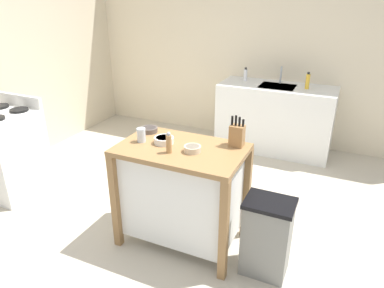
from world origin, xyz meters
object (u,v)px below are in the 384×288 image
(sink_faucet, at_px, (281,75))
(kitchen_island, at_px, (182,190))
(bowl_stoneware_deep, at_px, (192,149))
(bottle_spray_cleaner, at_px, (308,81))
(bottle_hand_soap, at_px, (245,75))
(drinking_cup, at_px, (141,135))
(bowl_ceramic_small, at_px, (149,130))
(stove, at_px, (7,153))
(knife_block, at_px, (237,135))
(pepper_grinder, at_px, (169,143))
(trash_bin, at_px, (267,237))
(bowl_ceramic_wide, at_px, (164,140))

(sink_faucet, bearing_deg, kitchen_island, -96.64)
(sink_faucet, bearing_deg, bowl_stoneware_deep, -93.95)
(bottle_spray_cleaner, bearing_deg, bottle_hand_soap, 172.90)
(kitchen_island, relative_size, drinking_cup, 8.79)
(bowl_stoneware_deep, relative_size, bottle_hand_soap, 0.74)
(bowl_ceramic_small, relative_size, stove, 0.14)
(knife_block, distance_m, bottle_spray_cleaner, 2.04)
(knife_block, xyz_separation_m, pepper_grinder, (-0.43, -0.33, -0.01))
(knife_block, bearing_deg, kitchen_island, -150.81)
(bowl_stoneware_deep, xyz_separation_m, trash_bin, (0.63, -0.04, -0.59))
(kitchen_island, bearing_deg, bottle_hand_soap, 94.53)
(kitchen_island, xyz_separation_m, bottle_hand_soap, (-0.18, 2.34, 0.47))
(bowl_stoneware_deep, height_order, drinking_cup, drinking_cup)
(sink_faucet, distance_m, bottle_spray_cleaner, 0.39)
(kitchen_island, bearing_deg, knife_block, 29.19)
(knife_block, relative_size, stove, 0.25)
(bowl_ceramic_wide, bearing_deg, bottle_spray_cleaner, 70.12)
(pepper_grinder, bearing_deg, stove, 176.88)
(bottle_spray_cleaner, bearing_deg, trash_bin, -87.39)
(bowl_ceramic_wide, distance_m, pepper_grinder, 0.19)
(bottle_hand_soap, height_order, stove, bottle_hand_soap)
(bowl_stoneware_deep, bearing_deg, knife_block, 42.43)
(bowl_ceramic_small, bearing_deg, drinking_cup, -76.34)
(bowl_ceramic_wide, distance_m, trash_bin, 1.09)
(pepper_grinder, bearing_deg, bottle_hand_soap, 93.25)
(kitchen_island, xyz_separation_m, bowl_ceramic_small, (-0.40, 0.18, 0.41))
(bottle_spray_cleaner, bearing_deg, bowl_ceramic_small, -116.70)
(bottle_spray_cleaner, distance_m, bottle_hand_soap, 0.83)
(knife_block, relative_size, drinking_cup, 2.19)
(pepper_grinder, relative_size, stove, 0.17)
(bowl_stoneware_deep, height_order, sink_faucet, sink_faucet)
(knife_block, height_order, trash_bin, knife_block)
(drinking_cup, relative_size, sink_faucet, 0.52)
(trash_bin, relative_size, stove, 0.63)
(kitchen_island, height_order, sink_faucet, sink_faucet)
(bowl_stoneware_deep, relative_size, stove, 0.13)
(kitchen_island, relative_size, bottle_hand_soap, 5.70)
(knife_block, height_order, bottle_spray_cleaner, knife_block)
(drinking_cup, xyz_separation_m, sink_faucet, (0.62, 2.41, 0.05))
(bowl_ceramic_wide, distance_m, bowl_stoneware_deep, 0.28)
(bowl_ceramic_small, relative_size, bottle_hand_soap, 0.81)
(bowl_ceramic_wide, bearing_deg, sink_faucet, 79.39)
(bowl_ceramic_wide, bearing_deg, stove, -179.04)
(trash_bin, xyz_separation_m, sink_faucet, (-0.46, 2.45, 0.68))
(pepper_grinder, distance_m, sink_faucet, 2.52)
(bowl_ceramic_small, xyz_separation_m, bowl_stoneware_deep, (0.51, -0.21, 0.00))
(pepper_grinder, height_order, bottle_hand_soap, bottle_hand_soap)
(trash_bin, distance_m, bottle_hand_soap, 2.66)
(drinking_cup, relative_size, stove, 0.11)
(sink_faucet, bearing_deg, trash_bin, -79.30)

